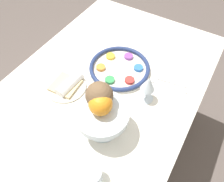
% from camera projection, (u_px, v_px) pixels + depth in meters
% --- Properties ---
extents(ground_plane, '(8.00, 8.00, 0.00)m').
position_uv_depth(ground_plane, '(106.00, 150.00, 1.64)').
color(ground_plane, '#564C47').
extents(dining_table, '(1.28, 0.85, 0.78)m').
position_uv_depth(dining_table, '(105.00, 125.00, 1.33)').
color(dining_table, silver).
rests_on(dining_table, ground_plane).
extents(seder_plate, '(0.30, 0.30, 0.03)m').
position_uv_depth(seder_plate, '(120.00, 68.00, 1.06)').
color(seder_plate, silver).
rests_on(seder_plate, dining_table).
extents(wine_glass, '(0.07, 0.07, 0.14)m').
position_uv_depth(wine_glass, '(148.00, 85.00, 0.90)').
color(wine_glass, silver).
rests_on(wine_glass, dining_table).
extents(fruit_stand, '(0.20, 0.20, 0.13)m').
position_uv_depth(fruit_stand, '(102.00, 116.00, 0.80)').
color(fruit_stand, silver).
rests_on(fruit_stand, dining_table).
extents(orange_fruit, '(0.08, 0.08, 0.08)m').
position_uv_depth(orange_fruit, '(101.00, 104.00, 0.75)').
color(orange_fruit, orange).
rests_on(orange_fruit, fruit_stand).
extents(coconut, '(0.10, 0.10, 0.10)m').
position_uv_depth(coconut, '(99.00, 95.00, 0.76)').
color(coconut, brown).
rests_on(coconut, fruit_stand).
extents(bread_plate, '(0.19, 0.19, 0.02)m').
position_uv_depth(bread_plate, '(66.00, 86.00, 1.01)').
color(bread_plate, beige).
rests_on(bread_plate, dining_table).
extents(napkin_roll, '(0.15, 0.06, 0.05)m').
position_uv_depth(napkin_roll, '(70.00, 84.00, 0.99)').
color(napkin_roll, white).
rests_on(napkin_roll, dining_table).
extents(cup_mid, '(0.08, 0.08, 0.08)m').
position_uv_depth(cup_mid, '(91.00, 175.00, 0.73)').
color(cup_mid, silver).
rests_on(cup_mid, dining_table).
extents(fork_left, '(0.04, 0.17, 0.01)m').
position_uv_depth(fork_left, '(172.00, 82.00, 1.03)').
color(fork_left, silver).
rests_on(fork_left, dining_table).
extents(fork_right, '(0.04, 0.17, 0.01)m').
position_uv_depth(fork_right, '(169.00, 86.00, 1.01)').
color(fork_right, silver).
rests_on(fork_right, dining_table).
extents(spoon, '(0.15, 0.03, 0.01)m').
position_uv_depth(spoon, '(66.00, 80.00, 1.03)').
color(spoon, silver).
rests_on(spoon, dining_table).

